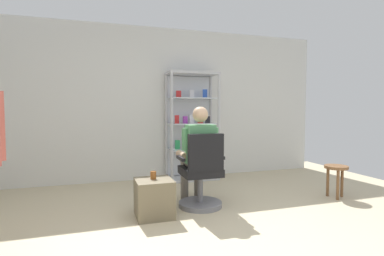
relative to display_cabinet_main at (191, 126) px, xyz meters
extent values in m
plane|color=#C6B793|center=(-0.40, -2.76, -0.96)|extent=(7.20, 7.20, 0.00)
cube|color=silver|center=(-0.40, 0.24, 0.39)|extent=(6.00, 0.10, 2.70)
cylinder|color=#B7B7BC|center=(-0.43, -0.26, -0.01)|extent=(0.05, 0.05, 1.90)
cylinder|color=#B7B7BC|center=(0.42, -0.26, -0.01)|extent=(0.05, 0.05, 1.90)
cylinder|color=#B7B7BC|center=(-0.43, 0.14, -0.01)|extent=(0.05, 0.05, 1.90)
cylinder|color=#B7B7BC|center=(0.42, 0.14, -0.01)|extent=(0.05, 0.05, 1.90)
cube|color=#B7B7BC|center=(0.00, -0.06, 0.92)|extent=(0.90, 0.45, 0.04)
cube|color=#B7B7BC|center=(0.00, -0.06, -0.94)|extent=(0.90, 0.45, 0.04)
cube|color=silver|center=(0.00, 0.15, -0.01)|extent=(0.84, 0.02, 1.80)
cube|color=silver|center=(0.00, -0.06, -0.41)|extent=(0.82, 0.39, 0.02)
cube|color=#268C4C|center=(-0.27, -0.03, -0.33)|extent=(0.09, 0.04, 0.15)
cube|color=red|center=(-0.08, -0.05, -0.33)|extent=(0.09, 0.06, 0.14)
cube|color=red|center=(0.08, -0.10, -0.34)|extent=(0.08, 0.05, 0.12)
cube|color=gold|center=(0.27, -0.09, -0.34)|extent=(0.08, 0.05, 0.12)
cube|color=silver|center=(0.00, -0.06, 0.04)|extent=(0.82, 0.39, 0.02)
cube|color=red|center=(-0.28, -0.05, 0.12)|extent=(0.07, 0.03, 0.14)
cube|color=purple|center=(-0.14, -0.08, 0.11)|extent=(0.08, 0.05, 0.13)
cube|color=silver|center=(0.00, -0.02, 0.12)|extent=(0.09, 0.05, 0.15)
cube|color=red|center=(0.15, -0.07, 0.11)|extent=(0.09, 0.05, 0.13)
cube|color=black|center=(0.30, -0.05, 0.11)|extent=(0.08, 0.03, 0.12)
cube|color=silver|center=(0.00, -0.06, 0.49)|extent=(0.82, 0.39, 0.02)
cube|color=red|center=(-0.25, -0.05, 0.56)|extent=(0.09, 0.04, 0.12)
cube|color=silver|center=(0.00, -0.02, 0.57)|extent=(0.08, 0.04, 0.14)
cube|color=#264CB2|center=(0.24, -0.06, 0.57)|extent=(0.08, 0.05, 0.15)
cylinder|color=slate|center=(-0.37, -1.54, -0.93)|extent=(0.56, 0.56, 0.06)
cylinder|color=slate|center=(-0.37, -1.54, -0.73)|extent=(0.07, 0.07, 0.41)
cube|color=black|center=(-0.37, -1.54, -0.50)|extent=(0.49, 0.49, 0.10)
cube|color=black|center=(-0.37, -1.75, -0.23)|extent=(0.44, 0.09, 0.45)
cube|color=black|center=(-0.11, -1.54, -0.32)|extent=(0.04, 0.30, 0.04)
cube|color=black|center=(-0.63, -1.53, -0.32)|extent=(0.04, 0.30, 0.04)
cylinder|color=slate|center=(-0.27, -1.34, -0.40)|extent=(0.15, 0.40, 0.14)
cylinder|color=slate|center=(-0.26, -1.14, -0.68)|extent=(0.11, 0.11, 0.56)
cylinder|color=slate|center=(-0.47, -1.33, -0.40)|extent=(0.15, 0.40, 0.14)
cylinder|color=slate|center=(-0.46, -1.13, -0.68)|extent=(0.11, 0.11, 0.56)
cube|color=#4C8C59|center=(-0.37, -1.54, -0.15)|extent=(0.36, 0.23, 0.50)
sphere|color=tan|center=(-0.37, -1.54, 0.23)|extent=(0.20, 0.20, 0.20)
cylinder|color=#4C8C59|center=(-0.17, -1.54, -0.08)|extent=(0.09, 0.09, 0.28)
cylinder|color=tan|center=(-0.17, -1.36, -0.30)|extent=(0.08, 0.30, 0.08)
cylinder|color=#4C8C59|center=(-0.57, -1.53, -0.08)|extent=(0.09, 0.09, 0.28)
cylinder|color=tan|center=(-0.57, -1.35, -0.30)|extent=(0.08, 0.30, 0.08)
cube|color=#72664C|center=(-1.00, -1.71, -0.74)|extent=(0.42, 0.43, 0.44)
cylinder|color=brown|center=(-1.01, -1.68, -0.48)|extent=(0.07, 0.07, 0.09)
cylinder|color=brown|center=(1.60, -1.76, -0.52)|extent=(0.32, 0.32, 0.04)
cylinder|color=brown|center=(1.71, -1.76, -0.75)|extent=(0.04, 0.04, 0.42)
cylinder|color=brown|center=(1.54, -1.66, -0.75)|extent=(0.04, 0.04, 0.42)
cylinder|color=brown|center=(1.54, -1.85, -0.75)|extent=(0.04, 0.04, 0.42)
camera|label=1|loc=(-1.65, -5.14, 0.30)|focal=28.16mm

